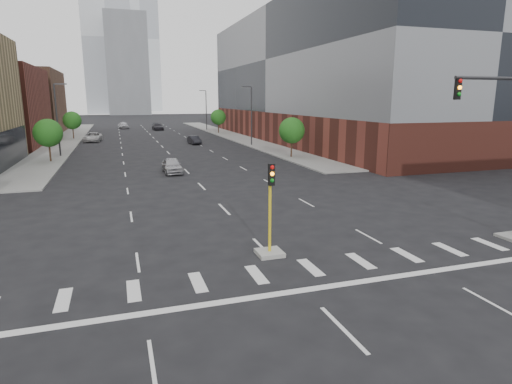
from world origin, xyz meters
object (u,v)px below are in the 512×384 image
median_traffic_signal (270,236)px  car_far_left (93,137)px  car_near_left (172,165)px  car_deep_right (158,127)px  car_mid_right (194,140)px  car_distant (123,125)px

median_traffic_signal → car_far_left: 61.45m
car_near_left → car_deep_right: bearing=86.0°
car_mid_right → car_distant: (-10.18, 41.43, 0.18)m
car_far_left → car_deep_right: car_far_left is taller
median_traffic_signal → car_far_left: median_traffic_signal is taller
median_traffic_signal → car_deep_right: 84.94m
car_near_left → car_far_left: car_far_left is taller
median_traffic_signal → car_near_left: median_traffic_signal is taller
car_deep_right → car_near_left: bearing=-98.5°
car_deep_right → car_distant: (-7.52, 7.65, 0.08)m
car_near_left → car_deep_right: (4.19, 60.38, 0.01)m
car_far_left → car_mid_right: bearing=-24.4°
median_traffic_signal → car_near_left: (-1.50, 24.52, -0.22)m
car_near_left → car_far_left: bearing=104.0°
car_near_left → car_distant: 68.11m
car_mid_right → car_far_left: size_ratio=0.73×
car_mid_right → median_traffic_signal: bearing=-101.6°
car_distant → car_near_left: bearing=-95.0°
median_traffic_signal → car_mid_right: (5.35, 51.11, -0.31)m
car_mid_right → car_far_left: bearing=143.6°
median_traffic_signal → car_near_left: size_ratio=1.00×
median_traffic_signal → car_distant: size_ratio=0.89×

